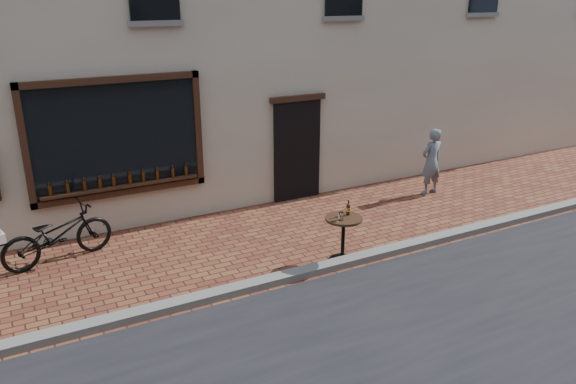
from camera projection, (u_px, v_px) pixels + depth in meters
name	position (u px, v px, depth m)	size (l,w,h in m)	color
ground	(296.00, 284.00, 8.92)	(90.00, 90.00, 0.00)	#5E2B1E
kerb	(290.00, 276.00, 9.07)	(90.00, 0.25, 0.12)	slate
cargo_bicycle	(55.00, 235.00, 9.51)	(2.25, 1.10, 1.06)	black
bistro_table	(343.00, 230.00, 9.50)	(0.63, 0.63, 1.09)	black
pedestrian	(431.00, 161.00, 12.69)	(0.55, 0.36, 1.52)	slate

